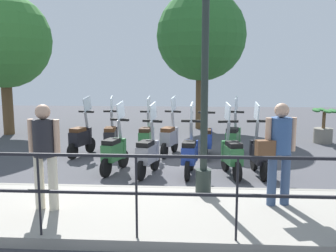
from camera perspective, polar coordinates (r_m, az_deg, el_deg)
name	(u,v)px	position (r m, az deg, el deg)	size (l,w,h in m)	color
ground_plane	(189,165)	(8.89, 3.16, -5.97)	(28.00, 28.00, 0.00)	#424247
promenade_walkway	(187,213)	(5.86, 2.91, -13.06)	(2.20, 20.00, 0.15)	gray
fence_railing	(186,181)	(4.60, 2.82, -8.40)	(0.04, 16.03, 1.07)	black
lamp_post_near	(205,89)	(6.21, 5.60, 5.70)	(0.26, 0.90, 4.03)	#232D28
pedestrian_with_bag	(279,146)	(5.95, 16.55, -2.99)	(0.39, 0.64, 1.59)	#384C70
pedestrian_distant	(45,149)	(5.81, -18.30, -3.33)	(0.35, 0.49, 1.59)	beige
tree_large	(3,41)	(14.03, -23.78, 11.77)	(3.19, 3.19, 4.79)	brown
tree_distant	(201,36)	(14.27, 5.09, 13.48)	(3.33, 3.33, 5.13)	brown
potted_palm	(323,128)	(12.39, 22.59, -0.35)	(1.06, 0.66, 1.05)	slate
scooter_near_0	(259,153)	(8.16, 13.76, -4.05)	(1.23, 0.44, 1.54)	black
scooter_near_1	(231,154)	(7.99, 9.64, -4.19)	(1.22, 0.49, 1.54)	black
scooter_near_2	(190,153)	(7.95, 3.33, -4.14)	(1.23, 0.44, 1.54)	black
scooter_near_3	(148,153)	(7.96, -3.07, -4.12)	(1.21, 0.52, 1.54)	black
scooter_near_4	(115,151)	(8.25, -8.15, -3.75)	(1.21, 0.53, 1.54)	black
scooter_far_0	(233,138)	(9.82, 9.90, -1.80)	(1.20, 0.54, 1.54)	black
scooter_far_1	(206,139)	(9.57, 5.83, -1.98)	(1.23, 0.44, 1.54)	black
scooter_far_2	(170,137)	(9.77, 0.23, -1.71)	(1.21, 0.53, 1.54)	black
scooter_far_3	(147,137)	(9.75, -3.29, -1.76)	(1.23, 0.44, 1.54)	black
scooter_far_4	(111,137)	(9.93, -8.70, -1.65)	(1.23, 0.44, 1.54)	black
scooter_far_5	(81,137)	(9.99, -13.09, -1.71)	(1.20, 0.54, 1.54)	black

